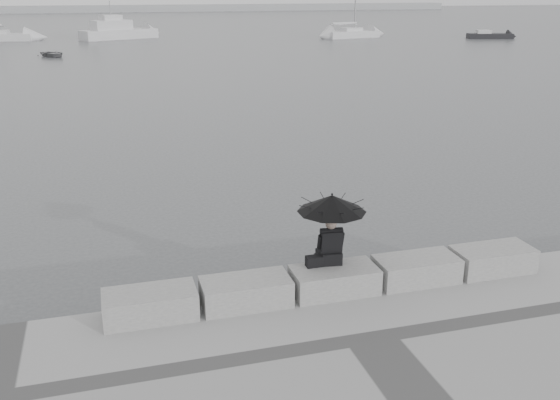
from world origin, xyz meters
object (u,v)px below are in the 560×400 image
object	(u,v)px
seated_person	(332,212)
sailboat_right	(351,33)
motor_cruiser	(119,31)
small_motorboat	(490,36)
dinghy	(53,54)

from	to	relation	value
seated_person	sailboat_right	size ratio (longest dim) A/B	0.11
sailboat_right	seated_person	bearing A→B (deg)	-124.16
motor_cruiser	small_motorboat	size ratio (longest dim) A/B	1.70
seated_person	small_motorboat	xyz separation A→B (m)	(42.04, 57.46, -1.71)
sailboat_right	dinghy	world-z (taller)	sailboat_right
small_motorboat	motor_cruiser	bearing A→B (deg)	-179.40
seated_person	dinghy	distance (m)	50.78
sailboat_right	dinghy	xyz separation A→B (m)	(-34.06, -13.15, -0.28)
seated_person	sailboat_right	bearing A→B (deg)	74.20
sailboat_right	small_motorboat	world-z (taller)	sailboat_right
sailboat_right	small_motorboat	bearing A→B (deg)	-32.07
small_motorboat	dinghy	world-z (taller)	small_motorboat
motor_cruiser	dinghy	size ratio (longest dim) A/B	3.12
small_motorboat	seated_person	bearing A→B (deg)	-110.11
seated_person	sailboat_right	xyz separation A→B (m)	(26.42, 63.32, -1.49)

